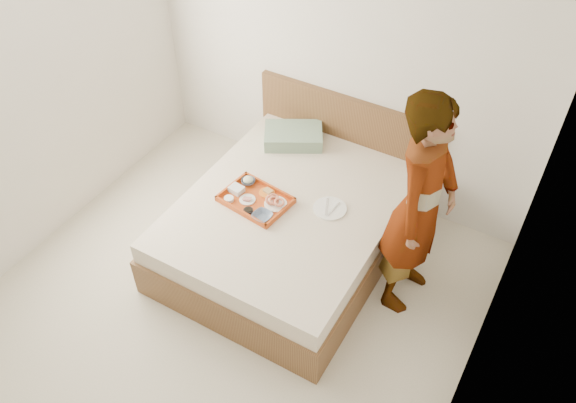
# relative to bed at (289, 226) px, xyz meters

# --- Properties ---
(ground) EXTENTS (3.50, 4.00, 0.01)m
(ground) POSITION_rel_bed_xyz_m (-0.11, -1.00, -0.27)
(ground) COLOR beige
(ground) RESTS_ON ground
(wall_back) EXTENTS (3.50, 0.01, 2.60)m
(wall_back) POSITION_rel_bed_xyz_m (-0.11, 1.00, 1.04)
(wall_back) COLOR silver
(wall_back) RESTS_ON ground
(wall_right) EXTENTS (0.01, 4.00, 2.60)m
(wall_right) POSITION_rel_bed_xyz_m (1.64, -1.00, 1.04)
(wall_right) COLOR silver
(wall_right) RESTS_ON ground
(bed) EXTENTS (1.65, 2.00, 0.53)m
(bed) POSITION_rel_bed_xyz_m (0.00, 0.00, 0.00)
(bed) COLOR brown
(bed) RESTS_ON ground
(headboard) EXTENTS (1.65, 0.06, 0.95)m
(headboard) POSITION_rel_bed_xyz_m (0.00, 0.97, 0.21)
(headboard) COLOR brown
(headboard) RESTS_ON ground
(pillow) EXTENTS (0.60, 0.54, 0.12)m
(pillow) POSITION_rel_bed_xyz_m (-0.36, 0.69, 0.32)
(pillow) COLOR #8DA490
(pillow) RESTS_ON bed
(tray) EXTENTS (0.56, 0.44, 0.05)m
(tray) POSITION_rel_bed_xyz_m (-0.23, -0.12, 0.29)
(tray) COLOR #BA4210
(tray) RESTS_ON bed
(prawn_plate) EXTENTS (0.20, 0.20, 0.01)m
(prawn_plate) POSITION_rel_bed_xyz_m (-0.07, -0.08, 0.28)
(prawn_plate) COLOR white
(prawn_plate) RESTS_ON tray
(navy_bowl_big) EXTENTS (0.16, 0.16, 0.04)m
(navy_bowl_big) POSITION_rel_bed_xyz_m (-0.08, -0.26, 0.30)
(navy_bowl_big) COLOR #152545
(navy_bowl_big) RESTS_ON tray
(sauce_dish) EXTENTS (0.08, 0.08, 0.03)m
(sauce_dish) POSITION_rel_bed_xyz_m (-0.21, -0.26, 0.29)
(sauce_dish) COLOR black
(sauce_dish) RESTS_ON tray
(meat_plate) EXTENTS (0.14, 0.14, 0.01)m
(meat_plate) POSITION_rel_bed_xyz_m (-0.29, -0.15, 0.28)
(meat_plate) COLOR white
(meat_plate) RESTS_ON tray
(bread_plate) EXTENTS (0.14, 0.14, 0.01)m
(bread_plate) POSITION_rel_bed_xyz_m (-0.20, -0.01, 0.28)
(bread_plate) COLOR orange
(bread_plate) RESTS_ON tray
(salad_bowl) EXTENTS (0.13, 0.13, 0.04)m
(salad_bowl) POSITION_rel_bed_xyz_m (-0.39, 0.02, 0.30)
(salad_bowl) COLOR #152545
(salad_bowl) RESTS_ON tray
(plastic_tub) EXTENTS (0.12, 0.10, 0.05)m
(plastic_tub) POSITION_rel_bed_xyz_m (-0.42, -0.11, 0.30)
(plastic_tub) COLOR silver
(plastic_tub) RESTS_ON tray
(cheese_round) EXTENTS (0.08, 0.08, 0.03)m
(cheese_round) POSITION_rel_bed_xyz_m (-0.41, -0.22, 0.29)
(cheese_round) COLOR white
(cheese_round) RESTS_ON tray
(dinner_plate) EXTENTS (0.28, 0.28, 0.01)m
(dinner_plate) POSITION_rel_bed_xyz_m (0.31, 0.10, 0.27)
(dinner_plate) COLOR white
(dinner_plate) RESTS_ON bed
(person) EXTENTS (0.46, 0.68, 1.82)m
(person) POSITION_rel_bed_xyz_m (1.00, 0.07, 0.64)
(person) COLOR beige
(person) RESTS_ON ground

